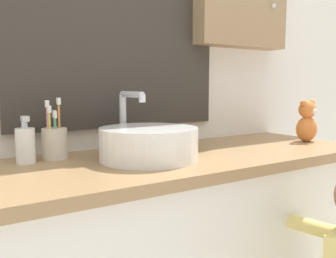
{
  "coord_description": "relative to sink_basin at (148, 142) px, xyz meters",
  "views": [
    {
      "loc": [
        -0.72,
        -0.69,
        1.03
      ],
      "look_at": [
        -0.08,
        0.29,
        0.9
      ],
      "focal_mm": 40.0,
      "sensor_mm": 36.0,
      "label": 1
    }
  ],
  "objects": [
    {
      "name": "teddy_bear",
      "position": [
        0.75,
        -0.03,
        0.03
      ],
      "size": [
        0.1,
        0.08,
        0.18
      ],
      "color": "orange",
      "rests_on": "vanity_counter"
    },
    {
      "name": "sink_basin",
      "position": [
        0.0,
        0.0,
        0.0
      ],
      "size": [
        0.32,
        0.37,
        0.22
      ],
      "color": "white",
      "rests_on": "vanity_counter"
    },
    {
      "name": "wall_back",
      "position": [
        0.15,
        0.29,
        0.43
      ],
      "size": [
        3.2,
        0.18,
        2.5
      ],
      "color": "silver",
      "rests_on": "ground_plane"
    },
    {
      "name": "soap_dispenser",
      "position": [
        -0.34,
        0.15,
        0.0
      ],
      "size": [
        0.06,
        0.06,
        0.15
      ],
      "color": "white",
      "rests_on": "vanity_counter"
    },
    {
      "name": "toothbrush_holder",
      "position": [
        -0.25,
        0.17,
        0.0
      ],
      "size": [
        0.08,
        0.08,
        0.2
      ],
      "color": "beige",
      "rests_on": "vanity_counter"
    }
  ]
}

